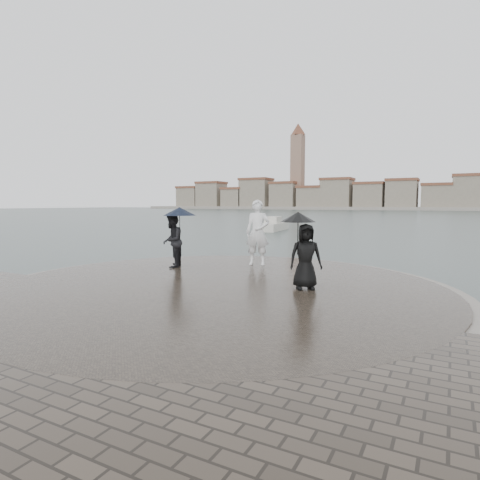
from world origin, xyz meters
The scene contains 7 objects.
ground centered at (0.00, 0.00, 0.00)m, with size 400.00×400.00×0.00m, color #2B3835.
kerb_ring centered at (0.00, 3.50, 0.16)m, with size 12.50×12.50×0.32m, color gray.
quay_tip centered at (0.00, 3.50, 0.18)m, with size 11.90×11.90×0.36m, color #2D261E.
statue centered at (-0.53, 7.13, 1.51)m, with size 0.84×0.55×2.29m, color white.
visitor_left centered at (-2.78, 5.28, 1.51)m, with size 1.31×1.21×2.04m.
visitor_right centered at (2.21, 4.07, 1.42)m, with size 1.19×0.99×1.95m.
far_skyline centered at (-6.29, 160.71, 5.61)m, with size 260.00×20.00×37.00m.
Camera 1 is at (5.50, -5.57, 2.52)m, focal length 30.00 mm.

